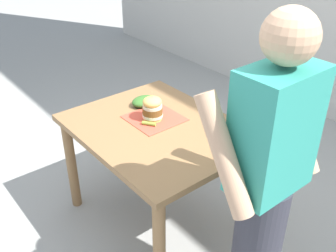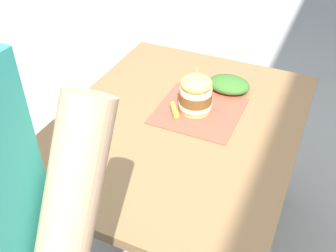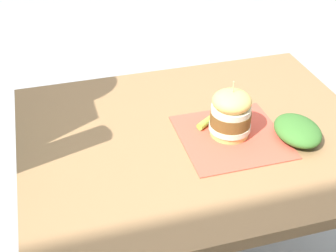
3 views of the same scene
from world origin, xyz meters
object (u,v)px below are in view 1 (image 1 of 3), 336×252
(sandwich, at_px, (152,108))
(diner_across_table, at_px, (265,187))
(pickle_spear, at_px, (149,123))
(patio_table, at_px, (158,142))
(side_salad, at_px, (144,101))

(sandwich, xyz_separation_m, diner_across_table, (0.12, 0.99, 0.04))
(sandwich, xyz_separation_m, pickle_spear, (0.07, 0.05, -0.07))
(patio_table, relative_size, diner_across_table, 0.67)
(pickle_spear, relative_size, side_salad, 0.49)
(patio_table, distance_m, sandwich, 0.22)
(patio_table, height_order, diner_across_table, diner_across_table)
(side_salad, height_order, diner_across_table, diner_across_table)
(sandwich, relative_size, side_salad, 1.07)
(pickle_spear, distance_m, side_salad, 0.29)
(patio_table, height_order, sandwich, sandwich)
(patio_table, bearing_deg, sandwich, -107.78)
(pickle_spear, bearing_deg, sandwich, -143.14)
(patio_table, xyz_separation_m, pickle_spear, (0.04, -0.05, 0.13))
(sandwich, xyz_separation_m, side_salad, (-0.08, -0.20, -0.05))
(sandwich, relative_size, diner_across_table, 0.11)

